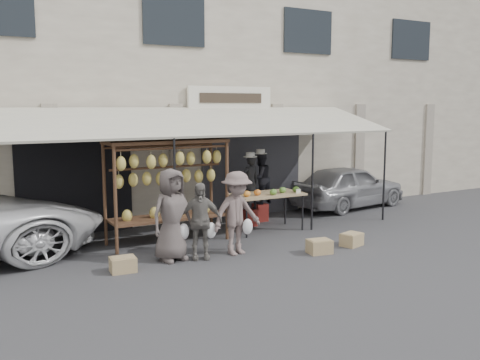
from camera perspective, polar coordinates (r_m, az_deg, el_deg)
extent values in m
plane|color=#2D2D30|center=(10.73, 0.52, -8.05)|extent=(90.00, 90.00, 0.00)
cube|color=beige|center=(16.29, -11.03, 9.71)|extent=(24.00, 6.00, 7.00)
cube|color=#232328|center=(14.51, 1.30, 1.19)|extent=(3.00, 0.10, 2.50)
cube|color=black|center=(12.80, -17.14, -0.07)|extent=(2.60, 0.10, 2.50)
cube|color=silver|center=(14.02, -1.04, 8.74)|extent=(2.40, 0.10, 0.60)
cube|color=beige|center=(12.37, -4.79, 6.27)|extent=(10.00, 2.34, 0.63)
cylinder|color=black|center=(11.06, -6.95, -1.51)|extent=(0.05, 0.05, 2.30)
cylinder|color=black|center=(12.78, 7.72, -0.25)|extent=(0.05, 0.05, 2.30)
cylinder|color=black|center=(14.27, 15.13, 0.40)|extent=(0.05, 0.05, 2.30)
cylinder|color=#4D2E1F|center=(10.86, -13.15, -2.10)|extent=(0.07, 0.07, 2.20)
cylinder|color=#4D2E1F|center=(11.78, -1.39, -1.12)|extent=(0.07, 0.07, 2.20)
cylinder|color=#4D2E1F|center=(11.62, -14.25, -1.49)|extent=(0.07, 0.07, 2.20)
cylinder|color=#4D2E1F|center=(12.48, -3.10, -0.62)|extent=(0.07, 0.07, 2.20)
cube|color=#4D2E1F|center=(11.50, -7.88, 4.10)|extent=(2.60, 0.90, 0.07)
cylinder|color=#4D2E1F|center=(11.19, -7.21, 3.39)|extent=(2.50, 0.05, 0.05)
cylinder|color=#4D2E1F|center=(11.84, -8.49, 3.62)|extent=(2.50, 0.05, 0.05)
cylinder|color=#4D2E1F|center=(11.55, -7.83, 1.38)|extent=(2.50, 0.05, 0.05)
cube|color=#4D2E1F|center=(11.73, -7.72, -3.97)|extent=(2.50, 0.80, 0.05)
ellipsoid|color=#C8B754|center=(10.85, -12.58, 1.72)|extent=(0.20, 0.18, 0.30)
ellipsoid|color=#C8B754|center=(11.08, -11.25, 1.98)|extent=(0.20, 0.18, 0.30)
ellipsoid|color=#C8B754|center=(11.04, -9.46, 1.91)|extent=(0.20, 0.18, 0.30)
ellipsoid|color=#C8B754|center=(11.29, -8.21, 2.08)|extent=(0.20, 0.18, 0.30)
ellipsoid|color=#C8B754|center=(11.26, -6.45, 2.30)|extent=(0.20, 0.18, 0.30)
ellipsoid|color=#C8B754|center=(11.53, -5.30, 2.32)|extent=(0.20, 0.18, 0.30)
ellipsoid|color=#C8B754|center=(11.52, -3.56, 2.47)|extent=(0.20, 0.18, 0.30)
ellipsoid|color=#C8B754|center=(11.79, -2.50, 2.50)|extent=(0.20, 0.18, 0.30)
ellipsoid|color=#C8B754|center=(11.25, -12.79, -0.18)|extent=(0.20, 0.18, 0.30)
ellipsoid|color=#C8B754|center=(11.33, -11.34, 0.03)|extent=(0.20, 0.18, 0.30)
ellipsoid|color=#C8B754|center=(11.42, -9.91, 0.15)|extent=(0.20, 0.18, 0.30)
ellipsoid|color=#C8B754|center=(11.53, -8.50, 0.13)|extent=(0.20, 0.18, 0.30)
ellipsoid|color=#C8B754|center=(11.63, -7.12, 0.35)|extent=(0.20, 0.18, 0.30)
ellipsoid|color=#C8B754|center=(11.75, -5.76, 0.47)|extent=(0.20, 0.18, 0.30)
ellipsoid|color=#C8B754|center=(11.87, -4.43, 0.39)|extent=(0.20, 0.18, 0.30)
ellipsoid|color=#C8B754|center=(12.00, -3.13, 0.52)|extent=(0.20, 0.18, 0.30)
cube|color=tan|center=(12.64, 2.90, -1.54)|extent=(1.70, 0.90, 0.05)
cylinder|color=black|center=(12.02, 0.71, -4.21)|extent=(0.04, 0.04, 0.85)
cylinder|color=black|center=(12.84, 6.69, -3.48)|extent=(0.04, 0.04, 0.85)
cylinder|color=black|center=(12.65, -0.97, -3.60)|extent=(0.04, 0.04, 0.85)
cylinder|color=black|center=(13.43, 4.84, -2.94)|extent=(0.04, 0.04, 0.85)
ellipsoid|color=orange|center=(12.13, 0.74, -1.48)|extent=(0.18, 0.14, 0.14)
ellipsoid|color=orange|center=(12.32, 1.87, -1.34)|extent=(0.18, 0.14, 0.14)
ellipsoid|color=#598C33|center=(12.40, 3.57, -1.29)|extent=(0.18, 0.14, 0.14)
ellipsoid|color=#598C33|center=(12.70, 4.58, -1.08)|extent=(0.18, 0.14, 0.14)
ellipsoid|color=#477226|center=(12.85, 5.99, -0.99)|extent=(0.18, 0.14, 0.14)
imported|color=black|center=(13.11, 1.09, -0.28)|extent=(0.52, 0.37, 1.34)
imported|color=black|center=(13.66, 2.19, 0.20)|extent=(0.72, 0.61, 1.33)
imported|color=#534A48|center=(10.27, -7.30, -3.71)|extent=(0.97, 0.74, 1.78)
imported|color=slate|center=(10.35, -4.34, -4.38)|extent=(0.95, 0.64, 1.50)
imported|color=#705D5A|center=(10.63, -0.35, -3.56)|extent=(1.15, 0.75, 1.67)
cube|color=maroon|center=(13.26, 1.08, -4.02)|extent=(0.32, 0.32, 0.41)
cube|color=maroon|center=(13.80, 2.17, -3.47)|extent=(0.34, 0.34, 0.45)
cube|color=tan|center=(10.96, 8.47, -7.03)|extent=(0.51, 0.42, 0.28)
cube|color=tan|center=(11.65, 11.82, -6.24)|extent=(0.53, 0.46, 0.27)
cube|color=tan|center=(9.90, -12.37, -8.80)|extent=(0.47, 0.37, 0.27)
imported|color=gray|center=(15.86, 11.51, -0.65)|extent=(3.87, 2.00, 1.26)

